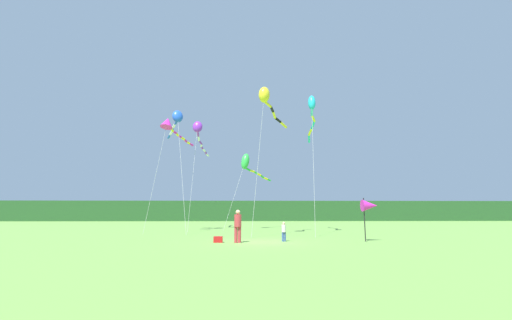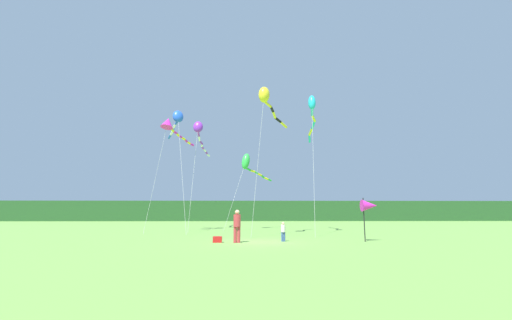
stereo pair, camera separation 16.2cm
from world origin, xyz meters
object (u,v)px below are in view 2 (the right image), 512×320
(kite_purple, at_px, (199,132))
(kite_green, at_px, (248,163))
(person_adult, at_px, (237,224))
(banner_flag_pole, at_px, (369,206))
(kite_cyan, at_px, (312,111))
(person_child, at_px, (283,230))
(kite_magenta, at_px, (169,125))
(kite_blue, at_px, (177,119))
(cooler_box, at_px, (217,239))
(kite_yellow, at_px, (266,98))

(kite_purple, distance_m, kite_green, 5.92)
(kite_green, bearing_deg, person_adult, -92.33)
(kite_purple, bearing_deg, kite_green, 1.46)
(banner_flag_pole, relative_size, kite_cyan, 0.22)
(kite_cyan, bearing_deg, person_child, -114.20)
(person_adult, height_order, person_child, person_adult)
(person_adult, distance_m, banner_flag_pole, 7.80)
(kite_magenta, xyz_separation_m, kite_blue, (0.55, 0.60, 0.73))
(kite_cyan, height_order, kite_green, kite_cyan)
(kite_blue, bearing_deg, kite_cyan, -12.35)
(kite_magenta, relative_size, kite_cyan, 0.90)
(kite_purple, bearing_deg, kite_cyan, -30.07)
(kite_purple, bearing_deg, cooler_box, -76.82)
(person_child, bearing_deg, kite_magenta, 133.85)
(person_adult, bearing_deg, kite_magenta, 122.34)
(kite_green, bearing_deg, person_child, -81.37)
(cooler_box, relative_size, kite_blue, 0.05)
(cooler_box, height_order, banner_flag_pole, banner_flag_pole)
(kite_yellow, distance_m, kite_purple, 10.80)
(person_adult, distance_m, kite_green, 15.43)
(kite_cyan, bearing_deg, kite_blue, 167.65)
(kite_magenta, relative_size, kite_purple, 0.94)
(banner_flag_pole, height_order, kite_purple, kite_purple)
(cooler_box, xyz_separation_m, kite_blue, (-4.85, 10.67, 9.99))
(kite_magenta, height_order, kite_purple, kite_purple)
(banner_flag_pole, bearing_deg, kite_cyan, 102.38)
(banner_flag_pole, height_order, kite_blue, kite_blue)
(kite_magenta, distance_m, kite_yellow, 9.71)
(banner_flag_pole, relative_size, kite_yellow, 0.22)
(person_child, xyz_separation_m, kite_cyan, (3.37, 7.50, 9.56))
(person_adult, height_order, kite_purple, kite_purple)
(person_adult, relative_size, cooler_box, 3.64)
(person_child, distance_m, kite_magenta, 15.87)
(banner_flag_pole, height_order, kite_green, kite_green)
(person_child, bearing_deg, kite_blue, 130.35)
(person_adult, relative_size, kite_yellow, 0.16)
(kite_green, bearing_deg, kite_yellow, -81.14)
(kite_magenta, distance_m, kite_purple, 4.54)
(kite_magenta, height_order, kite_green, kite_magenta)
(banner_flag_pole, distance_m, kite_cyan, 11.31)
(kite_yellow, bearing_deg, cooler_box, -119.68)
(kite_magenta, relative_size, kite_green, 1.32)
(cooler_box, xyz_separation_m, kite_magenta, (-5.39, 10.07, 9.26))
(banner_flag_pole, distance_m, kite_blue, 18.93)
(cooler_box, distance_m, kite_blue, 15.40)
(banner_flag_pole, xyz_separation_m, kite_green, (-7.13, 13.83, 4.52))
(banner_flag_pole, bearing_deg, kite_purple, 131.45)
(cooler_box, bearing_deg, kite_blue, 114.43)
(person_child, bearing_deg, kite_purple, 117.51)
(kite_cyan, bearing_deg, kite_green, 131.47)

